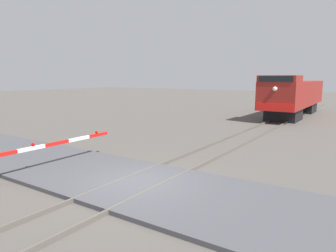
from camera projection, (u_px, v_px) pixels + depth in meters
name	position (u px, v px, depth m)	size (l,w,h in m)	color
ground_plane	(139.00, 186.00, 10.63)	(160.00, 160.00, 0.00)	#514C47
rail_track_left	(124.00, 180.00, 11.01)	(0.08, 80.00, 0.15)	#59544C
rail_track_right	(156.00, 188.00, 10.22)	(0.08, 80.00, 0.15)	#59544C
road_surface	(139.00, 184.00, 10.62)	(36.00, 4.50, 0.14)	#47474C
locomotive	(294.00, 95.00, 29.65)	(3.06, 14.29, 3.87)	black
crossing_gate	(6.00, 161.00, 10.89)	(0.36, 6.40, 1.24)	silver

